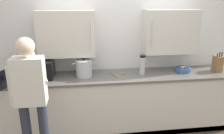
{
  "coord_description": "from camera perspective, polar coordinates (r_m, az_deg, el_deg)",
  "views": [
    {
      "loc": [
        -0.55,
        -2.27,
        2.05
      ],
      "look_at": [
        -0.15,
        0.78,
        1.08
      ],
      "focal_mm": 34.53,
      "sensor_mm": 36.0,
      "label": 1
    }
  ],
  "objects": [
    {
      "name": "fruit_bowl",
      "position": [
        3.66,
        18.19,
        -0.57
      ],
      "size": [
        0.25,
        0.25,
        0.09
      ],
      "color": "#335684",
      "rests_on": "counter_unit"
    },
    {
      "name": "knife_block",
      "position": [
        3.87,
        26.15,
        0.79
      ],
      "size": [
        0.11,
        0.15,
        0.33
      ],
      "color": "brown",
      "rests_on": "counter_unit"
    },
    {
      "name": "microwave_oven",
      "position": [
        3.37,
        -20.01,
        -0.63
      ],
      "size": [
        0.64,
        0.71,
        0.27
      ],
      "color": "black",
      "rests_on": "counter_unit"
    },
    {
      "name": "back_wall_tiled",
      "position": [
        3.53,
        1.66,
        6.24
      ],
      "size": [
        4.16,
        0.44,
        2.6
      ],
      "color": "white",
      "rests_on": "ground_plane"
    },
    {
      "name": "person_figure",
      "position": [
        2.63,
        -20.65,
        -7.12
      ],
      "size": [
        0.44,
        0.62,
        1.68
      ],
      "color": "#282D3D",
      "rests_on": "ground_plane"
    },
    {
      "name": "stock_pot",
      "position": [
        3.27,
        -7.45,
        -0.34
      ],
      "size": [
        0.34,
        0.25,
        0.29
      ],
      "color": "#B7BABF",
      "rests_on": "counter_unit"
    },
    {
      "name": "counter_unit",
      "position": [
        3.53,
        2.35,
        -9.3
      ],
      "size": [
        3.65,
        0.65,
        0.93
      ],
      "color": "beige",
      "rests_on": "ground_plane"
    },
    {
      "name": "wooden_spoon",
      "position": [
        3.36,
        1.62,
        -1.82
      ],
      "size": [
        0.23,
        0.25,
        0.02
      ],
      "color": "tan",
      "rests_on": "counter_unit"
    },
    {
      "name": "thermos_flask",
      "position": [
        3.36,
        8.06,
        0.58
      ],
      "size": [
        0.09,
        0.09,
        0.31
      ],
      "color": "#B7BABF",
      "rests_on": "counter_unit"
    }
  ]
}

